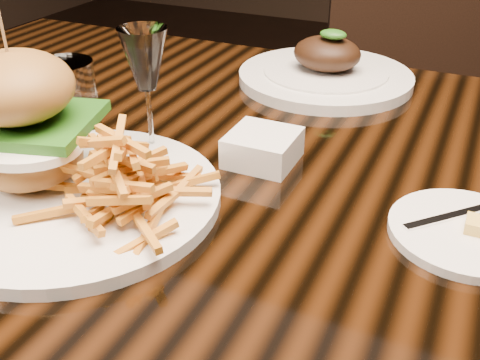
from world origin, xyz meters
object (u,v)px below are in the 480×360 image
at_px(chair_far, 415,94).
at_px(burger_plate, 66,157).
at_px(far_dish, 326,72).
at_px(dining_table, 296,224).
at_px(wine_glass, 145,64).

bearing_deg(chair_far, burger_plate, -122.96).
bearing_deg(far_dish, dining_table, -78.40).
relative_size(far_dish, chair_far, 0.31).
distance_m(burger_plate, chair_far, 1.11).
height_order(burger_plate, wine_glass, burger_plate).
xyz_separation_m(burger_plate, far_dish, (0.14, 0.48, -0.04)).
bearing_deg(wine_glass, dining_table, 9.12).
bearing_deg(burger_plate, chair_far, 74.28).
bearing_deg(burger_plate, dining_table, 35.95).
bearing_deg(dining_table, burger_plate, -140.65).
height_order(wine_glass, chair_far, chair_far).
bearing_deg(wine_glass, chair_far, 76.83).
distance_m(far_dish, chair_far, 0.62).
bearing_deg(chair_far, far_dish, -119.37).
relative_size(burger_plate, wine_glass, 1.97).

